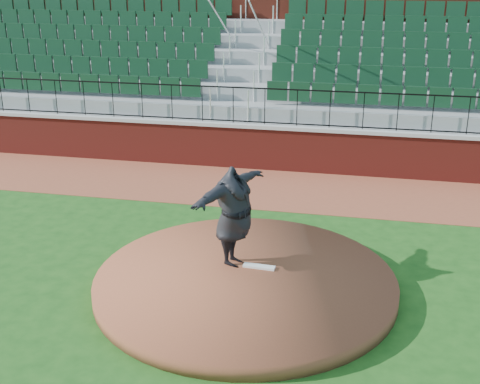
# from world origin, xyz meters

# --- Properties ---
(ground) EXTENTS (90.00, 90.00, 0.00)m
(ground) POSITION_xyz_m (0.00, 0.00, 0.00)
(ground) COLOR #1A4A15
(ground) RESTS_ON ground
(warning_track) EXTENTS (34.00, 3.20, 0.01)m
(warning_track) POSITION_xyz_m (0.00, 5.40, 0.01)
(warning_track) COLOR brown
(warning_track) RESTS_ON ground
(field_wall) EXTENTS (34.00, 0.35, 1.20)m
(field_wall) POSITION_xyz_m (0.00, 7.00, 0.60)
(field_wall) COLOR maroon
(field_wall) RESTS_ON ground
(wall_cap) EXTENTS (34.00, 0.45, 0.10)m
(wall_cap) POSITION_xyz_m (0.00, 7.00, 1.25)
(wall_cap) COLOR #B7B7B7
(wall_cap) RESTS_ON field_wall
(wall_railing) EXTENTS (34.00, 0.05, 1.00)m
(wall_railing) POSITION_xyz_m (0.00, 7.00, 1.80)
(wall_railing) COLOR black
(wall_railing) RESTS_ON wall_cap
(seating_stands) EXTENTS (34.00, 5.10, 4.60)m
(seating_stands) POSITION_xyz_m (0.00, 9.72, 2.30)
(seating_stands) COLOR gray
(seating_stands) RESTS_ON ground
(concourse_wall) EXTENTS (34.00, 0.50, 5.50)m
(concourse_wall) POSITION_xyz_m (0.00, 12.52, 2.75)
(concourse_wall) COLOR maroon
(concourse_wall) RESTS_ON ground
(pitchers_mound) EXTENTS (5.43, 5.43, 0.25)m
(pitchers_mound) POSITION_xyz_m (0.41, 0.01, 0.12)
(pitchers_mound) COLOR brown
(pitchers_mound) RESTS_ON ground
(pitching_rubber) EXTENTS (0.60, 0.19, 0.04)m
(pitching_rubber) POSITION_xyz_m (0.59, 0.40, 0.27)
(pitching_rubber) COLOR white
(pitching_rubber) RESTS_ON pitchers_mound
(pitcher) EXTENTS (1.35, 2.43, 1.91)m
(pitcher) POSITION_xyz_m (0.10, 0.46, 1.21)
(pitcher) COLOR black
(pitcher) RESTS_ON pitchers_mound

